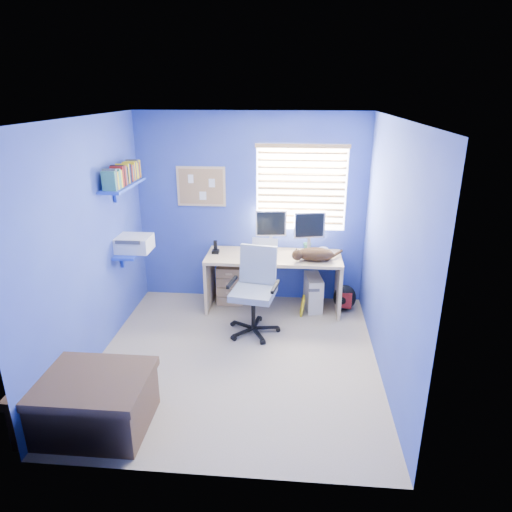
# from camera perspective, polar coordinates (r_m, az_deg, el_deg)

# --- Properties ---
(floor) EXTENTS (3.00, 3.20, 0.00)m
(floor) POSITION_cam_1_polar(r_m,az_deg,el_deg) (5.07, -2.39, -12.65)
(floor) COLOR #B9A78F
(floor) RESTS_ON ground
(ceiling) EXTENTS (3.00, 3.20, 0.00)m
(ceiling) POSITION_cam_1_polar(r_m,az_deg,el_deg) (4.27, -2.90, 16.84)
(ceiling) COLOR white
(ceiling) RESTS_ON wall_back
(wall_back) EXTENTS (3.00, 0.01, 2.50)m
(wall_back) POSITION_cam_1_polar(r_m,az_deg,el_deg) (6.04, -0.63, 5.82)
(wall_back) COLOR #3140AB
(wall_back) RESTS_ON ground
(wall_front) EXTENTS (3.00, 0.01, 2.50)m
(wall_front) POSITION_cam_1_polar(r_m,az_deg,el_deg) (3.07, -6.55, -9.12)
(wall_front) COLOR #3140AB
(wall_front) RESTS_ON ground
(wall_left) EXTENTS (0.01, 3.20, 2.50)m
(wall_left) POSITION_cam_1_polar(r_m,az_deg,el_deg) (4.94, -20.15, 1.25)
(wall_left) COLOR #3140AB
(wall_left) RESTS_ON ground
(wall_right) EXTENTS (0.01, 3.20, 2.50)m
(wall_right) POSITION_cam_1_polar(r_m,az_deg,el_deg) (4.57, 16.36, 0.22)
(wall_right) COLOR #3140AB
(wall_right) RESTS_ON ground
(desk) EXTENTS (1.73, 0.65, 0.74)m
(desk) POSITION_cam_1_polar(r_m,az_deg,el_deg) (5.98, 2.17, -3.28)
(desk) COLOR #DEB981
(desk) RESTS_ON floor
(laptop) EXTENTS (0.36, 0.30, 0.22)m
(laptop) POSITION_cam_1_polar(r_m,az_deg,el_deg) (5.69, 0.85, 0.70)
(laptop) COLOR silver
(laptop) RESTS_ON desk
(monitor_left) EXTENTS (0.41, 0.16, 0.54)m
(monitor_left) POSITION_cam_1_polar(r_m,az_deg,el_deg) (5.96, 1.89, 3.22)
(monitor_left) COLOR silver
(monitor_left) RESTS_ON desk
(monitor_right) EXTENTS (0.42, 0.20, 0.54)m
(monitor_right) POSITION_cam_1_polar(r_m,az_deg,el_deg) (5.92, 6.67, 2.97)
(monitor_right) COLOR silver
(monitor_right) RESTS_ON desk
(phone) EXTENTS (0.10, 0.11, 0.17)m
(phone) POSITION_cam_1_polar(r_m,az_deg,el_deg) (5.92, -5.09, 1.15)
(phone) COLOR black
(phone) RESTS_ON desk
(mug) EXTENTS (0.10, 0.09, 0.10)m
(mug) POSITION_cam_1_polar(r_m,az_deg,el_deg) (6.04, 6.40, 1.13)
(mug) COLOR #35795E
(mug) RESTS_ON desk
(cd_spindle) EXTENTS (0.13, 0.13, 0.07)m
(cd_spindle) POSITION_cam_1_polar(r_m,az_deg,el_deg) (5.97, 8.39, 0.67)
(cd_spindle) COLOR silver
(cd_spindle) RESTS_ON desk
(cat) EXTENTS (0.52, 0.38, 0.16)m
(cat) POSITION_cam_1_polar(r_m,az_deg,el_deg) (5.69, 7.44, 0.22)
(cat) COLOR black
(cat) RESTS_ON desk
(tower_pc) EXTENTS (0.25, 0.46, 0.45)m
(tower_pc) POSITION_cam_1_polar(r_m,az_deg,el_deg) (6.07, 7.16, -4.53)
(tower_pc) COLOR beige
(tower_pc) RESTS_ON floor
(drawer_boxes) EXTENTS (0.35, 0.28, 0.54)m
(drawer_boxes) POSITION_cam_1_polar(r_m,az_deg,el_deg) (6.17, -3.18, -3.51)
(drawer_boxes) COLOR tan
(drawer_boxes) RESTS_ON floor
(yellow_book) EXTENTS (0.03, 0.17, 0.24)m
(yellow_book) POSITION_cam_1_polar(r_m,az_deg,el_deg) (5.93, 5.81, -6.22)
(yellow_book) COLOR yellow
(yellow_book) RESTS_ON floor
(backpack) EXTENTS (0.34, 0.28, 0.35)m
(backpack) POSITION_cam_1_polar(r_m,az_deg,el_deg) (6.12, 11.03, -5.12)
(backpack) COLOR black
(backpack) RESTS_ON floor
(bed_corner) EXTENTS (1.01, 0.72, 0.48)m
(bed_corner) POSITION_cam_1_polar(r_m,az_deg,el_deg) (4.32, -20.21, -16.75)
(bed_corner) COLOR brown
(bed_corner) RESTS_ON floor
(office_chair) EXTENTS (0.68, 0.68, 1.02)m
(office_chair) POSITION_cam_1_polar(r_m,az_deg,el_deg) (5.42, -0.19, -5.73)
(office_chair) COLOR black
(office_chair) RESTS_ON floor
(window_blinds) EXTENTS (1.15, 0.05, 1.10)m
(window_blinds) POSITION_cam_1_polar(r_m,az_deg,el_deg) (5.91, 5.68, 8.40)
(window_blinds) COLOR white
(window_blinds) RESTS_ON ground
(corkboard) EXTENTS (0.64, 0.02, 0.52)m
(corkboard) POSITION_cam_1_polar(r_m,az_deg,el_deg) (6.05, -6.87, 8.62)
(corkboard) COLOR #DEB981
(corkboard) RESTS_ON ground
(wall_shelves) EXTENTS (0.42, 0.90, 1.05)m
(wall_shelves) POSITION_cam_1_polar(r_m,az_deg,el_deg) (5.49, -15.80, 5.58)
(wall_shelves) COLOR blue
(wall_shelves) RESTS_ON ground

